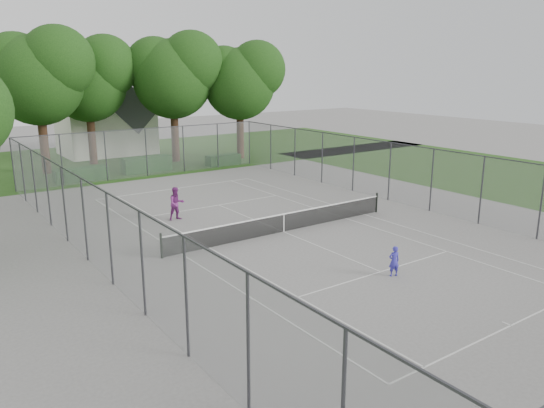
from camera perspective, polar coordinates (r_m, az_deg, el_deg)
ground at (r=25.90m, az=1.28°, el=-3.02°), size 120.00×120.00×0.00m
grass_far at (r=48.77m, az=-17.26°, el=4.61°), size 60.00×20.00×0.00m
grass_right at (r=42.45m, az=25.93°, el=2.43°), size 16.00×40.00×0.00m
court_markings at (r=25.89m, az=1.28°, el=-3.01°), size 11.03×23.83×0.01m
tennis_net at (r=25.75m, az=1.28°, el=-1.94°), size 12.87×0.10×1.10m
perimeter_fence at (r=25.41m, az=1.30°, el=0.87°), size 18.08×34.08×3.52m
tree_far_left at (r=43.05m, az=-23.85°, el=12.80°), size 7.53×6.87×10.82m
tree_far_midleft at (r=46.09m, az=-19.18°, el=12.89°), size 7.24×6.61×10.40m
tree_far_midright at (r=45.72m, az=-10.53°, el=13.75°), size 7.51×6.85×10.79m
tree_far_right at (r=46.69m, az=-3.38°, el=13.38°), size 7.02×6.41×10.09m
hedge_left at (r=40.01m, az=-19.87°, el=3.03°), size 3.65×1.09×0.91m
hedge_mid at (r=41.96m, az=-13.32°, el=4.18°), size 3.72×1.06×1.17m
hedge_right at (r=43.95m, az=-5.28°, el=4.75°), size 2.84×1.04×0.85m
house at (r=51.65m, az=-17.54°, el=9.49°), size 7.82×6.06×9.73m
girl_player at (r=20.89m, az=13.00°, el=-6.01°), size 0.51×0.42×1.20m
woman_player at (r=28.19m, az=-10.23°, el=0.05°), size 0.88×0.70×1.75m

